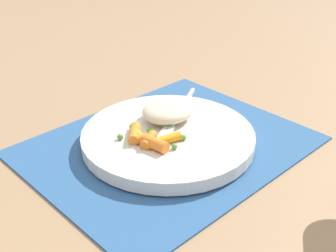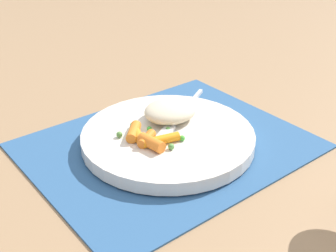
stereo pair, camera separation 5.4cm
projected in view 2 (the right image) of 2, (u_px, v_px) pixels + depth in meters
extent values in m
plane|color=#997551|center=(168.00, 146.00, 0.68)|extent=(2.40, 2.40, 0.00)
cube|color=#2D5684|center=(168.00, 145.00, 0.67)|extent=(0.40, 0.32, 0.01)
cylinder|color=silver|center=(168.00, 137.00, 0.67)|extent=(0.26, 0.26, 0.02)
ellipsoid|color=beige|center=(170.00, 111.00, 0.69)|extent=(0.09, 0.07, 0.03)
cylinder|color=orange|center=(147.00, 139.00, 0.63)|extent=(0.04, 0.03, 0.01)
cylinder|color=orange|center=(137.00, 134.00, 0.65)|extent=(0.03, 0.04, 0.01)
cylinder|color=orange|center=(134.00, 132.00, 0.65)|extent=(0.04, 0.04, 0.02)
cylinder|color=orange|center=(161.00, 140.00, 0.63)|extent=(0.06, 0.03, 0.01)
cylinder|color=orange|center=(151.00, 143.00, 0.62)|extent=(0.02, 0.04, 0.02)
sphere|color=#53A33B|center=(133.00, 125.00, 0.67)|extent=(0.01, 0.01, 0.01)
sphere|color=#569830|center=(131.00, 137.00, 0.64)|extent=(0.01, 0.01, 0.01)
sphere|color=#598E3F|center=(119.00, 135.00, 0.65)|extent=(0.01, 0.01, 0.01)
sphere|color=#4F9E3C|center=(131.00, 131.00, 0.66)|extent=(0.01, 0.01, 0.01)
sphere|color=green|center=(154.00, 137.00, 0.64)|extent=(0.01, 0.01, 0.01)
sphere|color=#59943B|center=(146.00, 144.00, 0.62)|extent=(0.01, 0.01, 0.01)
sphere|color=green|center=(179.00, 139.00, 0.64)|extent=(0.01, 0.01, 0.01)
sphere|color=#579F46|center=(171.00, 129.00, 0.66)|extent=(0.01, 0.01, 0.01)
sphere|color=#559443|center=(171.00, 147.00, 0.62)|extent=(0.01, 0.01, 0.01)
sphere|color=#5B9E2D|center=(146.00, 143.00, 0.63)|extent=(0.01, 0.01, 0.01)
sphere|color=green|center=(149.00, 129.00, 0.66)|extent=(0.01, 0.01, 0.01)
cube|color=silver|center=(165.00, 134.00, 0.65)|extent=(0.05, 0.04, 0.01)
cube|color=silver|center=(187.00, 107.00, 0.73)|extent=(0.13, 0.07, 0.01)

